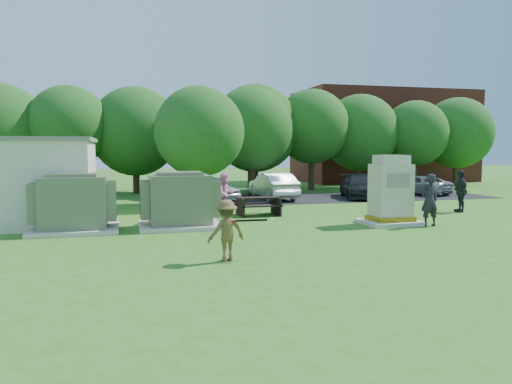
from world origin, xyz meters
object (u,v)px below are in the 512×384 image
object	(u,v)px
person_at_picnic	(225,194)
car_dark	(360,186)
generator_cabinet	(391,194)
picnic_table	(258,204)
person_walking_right	(461,191)
car_silver_a	(273,186)
transformer_left	(74,204)
batter	(226,231)
transformer_right	(180,201)
car_silver_b	(418,185)
person_by_generator	(429,200)
car_white	(212,188)

from	to	relation	value
person_at_picnic	car_dark	bearing A→B (deg)	4.61
generator_cabinet	picnic_table	bearing A→B (deg)	138.36
person_walking_right	person_at_picnic	bearing A→B (deg)	-88.70
car_silver_a	person_walking_right	bearing A→B (deg)	127.31
transformer_left	batter	xyz separation A→B (m)	(4.25, -5.94, -0.16)
transformer_right	person_walking_right	world-z (taller)	transformer_right
transformer_left	car_dark	xyz separation A→B (m)	(15.25, 8.42, -0.28)
generator_cabinet	person_at_picnic	size ratio (longest dim) A/B	1.47
transformer_left	car_silver_b	world-z (taller)	transformer_left
car_silver_a	car_silver_b	bearing A→B (deg)	179.79
batter	person_at_picnic	world-z (taller)	person_at_picnic
person_by_generator	person_walking_right	bearing A→B (deg)	-138.87
transformer_left	transformer_right	bearing A→B (deg)	0.00
transformer_left	generator_cabinet	distance (m)	11.74
person_by_generator	car_dark	size ratio (longest dim) A/B	0.42
person_walking_right	car_silver_a	bearing A→B (deg)	-126.88
transformer_left	generator_cabinet	xyz separation A→B (m)	(11.66, -1.32, 0.20)
car_silver_a	car_white	bearing A→B (deg)	-9.42
generator_cabinet	car_dark	distance (m)	10.39
person_by_generator	car_dark	xyz separation A→B (m)	(2.44, 10.59, -0.30)
generator_cabinet	person_walking_right	size ratio (longest dim) A/B	1.38
person_at_picnic	car_silver_b	distance (m)	15.11
car_silver_b	transformer_left	bearing A→B (deg)	3.89
car_silver_a	car_silver_b	distance (m)	9.84
transformer_right	batter	distance (m)	5.97
transformer_right	person_at_picnic	bearing A→B (deg)	54.47
transformer_right	car_dark	distance (m)	14.30
person_walking_right	car_dark	world-z (taller)	person_walking_right
car_silver_a	car_dark	world-z (taller)	car_silver_a
picnic_table	person_by_generator	distance (m)	7.15
car_silver_a	car_dark	xyz separation A→B (m)	(5.21, -0.61, -0.07)
transformer_right	person_at_picnic	distance (m)	4.10
picnic_table	person_walking_right	size ratio (longest dim) A/B	0.97
car_white	car_dark	bearing A→B (deg)	-28.58
person_at_picnic	person_walking_right	size ratio (longest dim) A/B	0.94
car_white	car_silver_a	bearing A→B (deg)	-28.35
transformer_left	picnic_table	bearing A→B (deg)	18.47
transformer_right	person_walking_right	bearing A→B (deg)	5.24
batter	car_white	xyz separation A→B (m)	(2.29, 15.36, -0.12)
transformer_right	generator_cabinet	xyz separation A→B (m)	(7.96, -1.32, 0.20)
transformer_right	generator_cabinet	bearing A→B (deg)	-9.44
transformer_right	person_walking_right	distance (m)	13.07
transformer_right	car_white	world-z (taller)	transformer_right
person_walking_right	car_white	world-z (taller)	person_walking_right
person_by_generator	car_dark	bearing A→B (deg)	-102.60
car_silver_b	person_by_generator	bearing A→B (deg)	37.18
transformer_right	person_walking_right	size ratio (longest dim) A/B	1.54
generator_cabinet	car_silver_b	world-z (taller)	generator_cabinet
picnic_table	person_at_picnic	xyz separation A→B (m)	(-1.31, 0.87, 0.41)
person_at_picnic	car_silver_a	size ratio (longest dim) A/B	0.40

